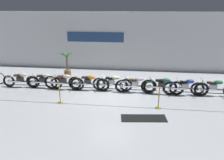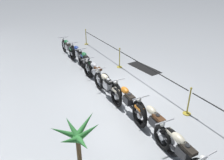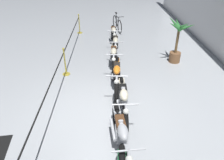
# 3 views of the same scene
# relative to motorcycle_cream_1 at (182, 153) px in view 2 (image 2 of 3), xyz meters

# --- Properties ---
(ground_plane) EXTENTS (120.00, 120.00, 0.00)m
(ground_plane) POSITION_rel_motorcycle_cream_1_xyz_m (3.97, -0.64, -0.46)
(ground_plane) COLOR #B2B7BC
(motorcycle_cream_1) EXTENTS (2.24, 0.62, 0.93)m
(motorcycle_cream_1) POSITION_rel_motorcycle_cream_1_xyz_m (0.00, 0.00, 0.00)
(motorcycle_cream_1) COLOR black
(motorcycle_cream_1) RESTS_ON ground
(motorcycle_cream_2) EXTENTS (2.37, 0.62, 0.97)m
(motorcycle_cream_2) POSITION_rel_motorcycle_cream_1_xyz_m (1.26, -0.11, 0.03)
(motorcycle_cream_2) COLOR black
(motorcycle_cream_2) RESTS_ON ground
(motorcycle_orange_3) EXTENTS (2.42, 0.62, 0.97)m
(motorcycle_orange_3) POSITION_rel_motorcycle_cream_1_xyz_m (2.68, -0.05, 0.01)
(motorcycle_orange_3) COLOR black
(motorcycle_orange_3) RESTS_ON ground
(motorcycle_cream_4) EXTENTS (2.28, 0.62, 0.95)m
(motorcycle_cream_4) POSITION_rel_motorcycle_cream_1_xyz_m (4.02, 0.06, 0.01)
(motorcycle_cream_4) COLOR black
(motorcycle_cream_4) RESTS_ON ground
(motorcycle_silver_5) EXTENTS (2.32, 0.63, 0.95)m
(motorcycle_silver_5) POSITION_rel_motorcycle_cream_1_xyz_m (5.34, -0.07, 0.01)
(motorcycle_silver_5) COLOR black
(motorcycle_silver_5) RESTS_ON ground
(motorcycle_green_6) EXTENTS (2.31, 0.62, 0.98)m
(motorcycle_green_6) POSITION_rel_motorcycle_cream_1_xyz_m (6.77, -0.14, 0.03)
(motorcycle_green_6) COLOR black
(motorcycle_green_6) RESTS_ON ground
(motorcycle_blue_7) EXTENTS (2.41, 0.62, 0.97)m
(motorcycle_blue_7) POSITION_rel_motorcycle_cream_1_xyz_m (7.99, -0.17, 0.02)
(motorcycle_blue_7) COLOR black
(motorcycle_blue_7) RESTS_ON ground
(motorcycle_green_8) EXTENTS (2.41, 0.62, 0.95)m
(motorcycle_green_8) POSITION_rel_motorcycle_cream_1_xyz_m (9.47, -0.06, 0.01)
(motorcycle_green_8) COLOR black
(motorcycle_green_8) RESTS_ON ground
(potted_palm_left_of_row) EXTENTS (1.14, 1.04, 1.87)m
(potted_palm_left_of_row) POSITION_rel_motorcycle_cream_1_xyz_m (0.64, 2.40, 0.43)
(potted_palm_left_of_row) COLOR brown
(potted_palm_left_of_row) RESTS_ON ground
(stanchion_far_left) EXTENTS (14.33, 0.28, 1.05)m
(stanchion_far_left) POSITION_rel_motorcycle_cream_1_xyz_m (2.44, -1.88, 0.31)
(stanchion_far_left) COLOR gold
(stanchion_far_left) RESTS_ON ground
(stanchion_mid_left) EXTENTS (0.28, 0.28, 1.05)m
(stanchion_mid_left) POSITION_rel_motorcycle_cream_1_xyz_m (1.63, -1.88, -0.11)
(stanchion_mid_left) COLOR gold
(stanchion_mid_left) RESTS_ON ground
(stanchion_mid_right) EXTENTS (0.28, 0.28, 1.05)m
(stanchion_mid_right) POSITION_rel_motorcycle_cream_1_xyz_m (6.43, -1.88, -0.11)
(stanchion_mid_right) COLOR gold
(stanchion_mid_right) RESTS_ON ground
(stanchion_far_right) EXTENTS (0.28, 0.28, 1.05)m
(stanchion_far_right) POSITION_rel_motorcycle_cream_1_xyz_m (11.11, -1.88, -0.11)
(stanchion_far_right) COLOR gold
(stanchion_far_right) RESTS_ON ground
(floor_banner) EXTENTS (2.02, 0.93, 0.01)m
(floor_banner) POSITION_rel_motorcycle_cream_1_xyz_m (5.73, -2.96, -0.46)
(floor_banner) COLOR black
(floor_banner) RESTS_ON ground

